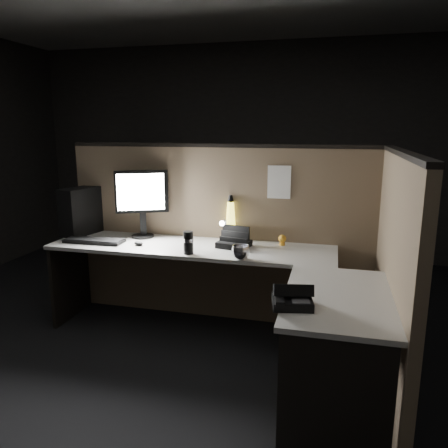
% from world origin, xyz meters
% --- Properties ---
extents(floor, '(6.00, 6.00, 0.00)m').
position_xyz_m(floor, '(0.00, 0.00, 0.00)').
color(floor, black).
rests_on(floor, ground).
extents(room_shell, '(6.00, 6.00, 6.00)m').
position_xyz_m(room_shell, '(0.00, 0.00, 1.62)').
color(room_shell, silver).
rests_on(room_shell, ground).
extents(partition_back, '(2.66, 0.06, 1.50)m').
position_xyz_m(partition_back, '(0.00, 0.93, 0.75)').
color(partition_back, brown).
rests_on(partition_back, ground).
extents(partition_right, '(0.06, 1.66, 1.50)m').
position_xyz_m(partition_right, '(1.33, 0.10, 0.75)').
color(partition_right, brown).
rests_on(partition_right, ground).
extents(desk, '(2.60, 1.60, 0.73)m').
position_xyz_m(desk, '(0.18, 0.25, 0.58)').
color(desk, beige).
rests_on(desk, ground).
extents(pc_tower, '(0.26, 0.42, 0.41)m').
position_xyz_m(pc_tower, '(-1.22, 0.76, 0.94)').
color(pc_tower, black).
rests_on(pc_tower, desk).
extents(monitor, '(0.43, 0.22, 0.58)m').
position_xyz_m(monitor, '(-0.65, 0.78, 1.08)').
color(monitor, black).
rests_on(monitor, desk).
extents(keyboard, '(0.50, 0.18, 0.02)m').
position_xyz_m(keyboard, '(-0.96, 0.51, 0.74)').
color(keyboard, black).
rests_on(keyboard, desk).
extents(mouse, '(0.10, 0.08, 0.03)m').
position_xyz_m(mouse, '(-0.57, 0.51, 0.75)').
color(mouse, black).
rests_on(mouse, desk).
extents(clip_lamp, '(0.04, 0.17, 0.21)m').
position_xyz_m(clip_lamp, '(0.10, 0.69, 0.86)').
color(clip_lamp, white).
rests_on(clip_lamp, desk).
extents(organizer, '(0.27, 0.25, 0.18)m').
position_xyz_m(organizer, '(0.20, 0.66, 0.77)').
color(organizer, black).
rests_on(organizer, desk).
extents(lava_lamp, '(0.10, 0.10, 0.38)m').
position_xyz_m(lava_lamp, '(0.11, 0.88, 0.89)').
color(lava_lamp, black).
rests_on(lava_lamp, desk).
extents(travel_mug, '(0.08, 0.08, 0.17)m').
position_xyz_m(travel_mug, '(-0.09, 0.38, 0.82)').
color(travel_mug, black).
rests_on(travel_mug, desk).
extents(steel_mug, '(0.17, 0.17, 0.10)m').
position_xyz_m(steel_mug, '(0.32, 0.34, 0.78)').
color(steel_mug, '#B4B4BB').
rests_on(steel_mug, desk).
extents(figurine, '(0.06, 0.06, 0.06)m').
position_xyz_m(figurine, '(0.56, 0.80, 0.78)').
color(figurine, gold).
rests_on(figurine, desk).
extents(pinned_paper, '(0.19, 0.00, 0.27)m').
position_xyz_m(pinned_paper, '(0.51, 0.90, 1.23)').
color(pinned_paper, white).
rests_on(pinned_paper, partition_back).
extents(desk_phone, '(0.24, 0.24, 0.13)m').
position_xyz_m(desk_phone, '(0.76, -0.41, 0.78)').
color(desk_phone, black).
rests_on(desk_phone, desk).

